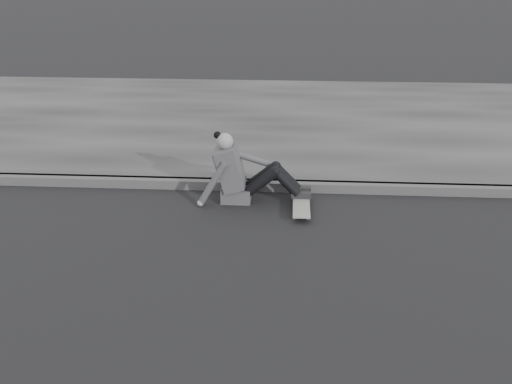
% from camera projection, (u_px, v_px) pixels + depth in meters
% --- Properties ---
extents(ground, '(80.00, 80.00, 0.00)m').
position_uv_depth(ground, '(506.00, 314.00, 4.89)').
color(ground, black).
rests_on(ground, ground).
extents(curb, '(24.00, 0.16, 0.12)m').
position_uv_depth(curb, '(438.00, 190.00, 7.23)').
color(curb, '#494949').
rests_on(curb, ground).
extents(sidewalk, '(24.00, 6.00, 0.12)m').
position_uv_depth(sidewalk, '(398.00, 122.00, 10.00)').
color(sidewalk, '#373737').
rests_on(sidewalk, ground).
extents(skateboard, '(0.20, 0.78, 0.09)m').
position_uv_depth(skateboard, '(301.00, 205.00, 6.79)').
color(skateboard, gray).
rests_on(skateboard, ground).
extents(seated_woman, '(1.38, 0.46, 0.88)m').
position_uv_depth(seated_woman, '(241.00, 173.00, 6.94)').
color(seated_woman, '#48474A').
rests_on(seated_woman, ground).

